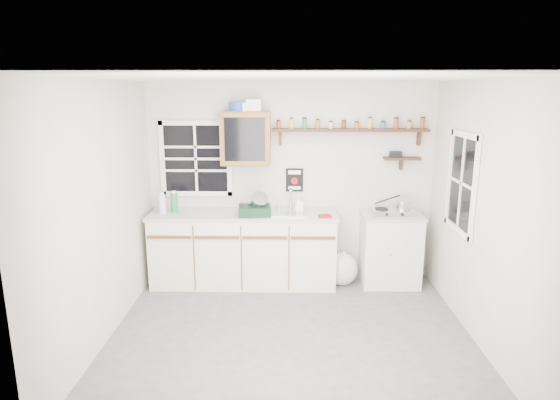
{
  "coord_description": "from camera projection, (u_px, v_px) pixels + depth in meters",
  "views": [
    {
      "loc": [
        -0.04,
        -4.27,
        2.39
      ],
      "look_at": [
        -0.12,
        0.55,
        1.26
      ],
      "focal_mm": 30.0,
      "sensor_mm": 36.0,
      "label": 1
    }
  ],
  "objects": [
    {
      "name": "hotplate",
      "position": [
        392.0,
        211.0,
        5.73
      ],
      "size": [
        0.53,
        0.3,
        0.08
      ],
      "rotation": [
        0.0,
        0.0,
        0.05
      ],
      "color": "#B9B9BE",
      "rests_on": "right_cabinet"
    },
    {
      "name": "upper_cabinet",
      "position": [
        246.0,
        138.0,
        5.7
      ],
      "size": [
        0.6,
        0.32,
        0.65
      ],
      "color": "brown",
      "rests_on": "wall_back"
    },
    {
      "name": "trash_bag",
      "position": [
        342.0,
        269.0,
        5.89
      ],
      "size": [
        0.41,
        0.37,
        0.47
      ],
      "color": "silver",
      "rests_on": "floor"
    },
    {
      "name": "warning_sign",
      "position": [
        294.0,
        180.0,
        5.95
      ],
      "size": [
        0.22,
        0.02,
        0.3
      ],
      "color": "black",
      "rests_on": "wall_back"
    },
    {
      "name": "main_cabinet",
      "position": [
        244.0,
        248.0,
        5.87
      ],
      "size": [
        2.31,
        0.63,
        0.92
      ],
      "color": "beige",
      "rests_on": "floor"
    },
    {
      "name": "secondary_shelf",
      "position": [
        400.0,
        158.0,
        5.8
      ],
      "size": [
        0.45,
        0.16,
        0.24
      ],
      "color": "#331B0E",
      "rests_on": "wall_back"
    },
    {
      "name": "right_cabinet",
      "position": [
        390.0,
        249.0,
        5.86
      ],
      "size": [
        0.73,
        0.57,
        0.91
      ],
      "color": "silver",
      "rests_on": "floor"
    },
    {
      "name": "saucepan",
      "position": [
        403.0,
        205.0,
        5.71
      ],
      "size": [
        0.4,
        0.31,
        0.19
      ],
      "rotation": [
        0.0,
        0.0,
        -0.77
      ],
      "color": "#B9B9BE",
      "rests_on": "hotplate"
    },
    {
      "name": "upper_cabinet_clutter",
      "position": [
        244.0,
        106.0,
        5.61
      ],
      "size": [
        0.39,
        0.24,
        0.14
      ],
      "color": "#173E9B",
      "rests_on": "upper_cabinet"
    },
    {
      "name": "water_bottles",
      "position": [
        169.0,
        203.0,
        5.76
      ],
      "size": [
        0.21,
        0.17,
        0.27
      ],
      "color": "silver",
      "rests_on": "main_cabinet"
    },
    {
      "name": "window_right",
      "position": [
        462.0,
        183.0,
        4.87
      ],
      "size": [
        0.03,
        0.78,
        1.08
      ],
      "color": "black",
      "rests_on": "wall_back"
    },
    {
      "name": "rag",
      "position": [
        325.0,
        216.0,
        5.57
      ],
      "size": [
        0.16,
        0.14,
        0.02
      ],
      "primitive_type": "cube",
      "rotation": [
        0.0,
        0.0,
        0.1
      ],
      "color": "maroon",
      "rests_on": "main_cabinet"
    },
    {
      "name": "window_back",
      "position": [
        196.0,
        159.0,
        5.91
      ],
      "size": [
        0.93,
        0.03,
        0.98
      ],
      "color": "black",
      "rests_on": "wall_back"
    },
    {
      "name": "sink",
      "position": [
        287.0,
        212.0,
        5.76
      ],
      "size": [
        0.52,
        0.44,
        0.29
      ],
      "color": "#B9B9BE",
      "rests_on": "main_cabinet"
    },
    {
      "name": "dish_rack",
      "position": [
        256.0,
        208.0,
        5.64
      ],
      "size": [
        0.41,
        0.32,
        0.29
      ],
      "rotation": [
        0.0,
        0.0,
        0.09
      ],
      "color": "black",
      "rests_on": "main_cabinet"
    },
    {
      "name": "room",
      "position": [
        291.0,
        214.0,
        4.41
      ],
      "size": [
        3.64,
        3.24,
        2.54
      ],
      "color": "#4A4A4C",
      "rests_on": "ground"
    },
    {
      "name": "soap_bottle",
      "position": [
        299.0,
        204.0,
        5.78
      ],
      "size": [
        0.12,
        0.12,
        0.2
      ],
      "primitive_type": "imported",
      "rotation": [
        0.0,
        0.0,
        0.34
      ],
      "color": "white",
      "rests_on": "main_cabinet"
    },
    {
      "name": "spice_shelf",
      "position": [
        351.0,
        129.0,
        5.72
      ],
      "size": [
        1.91,
        0.18,
        0.35
      ],
      "color": "#331B0E",
      "rests_on": "wall_back"
    }
  ]
}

